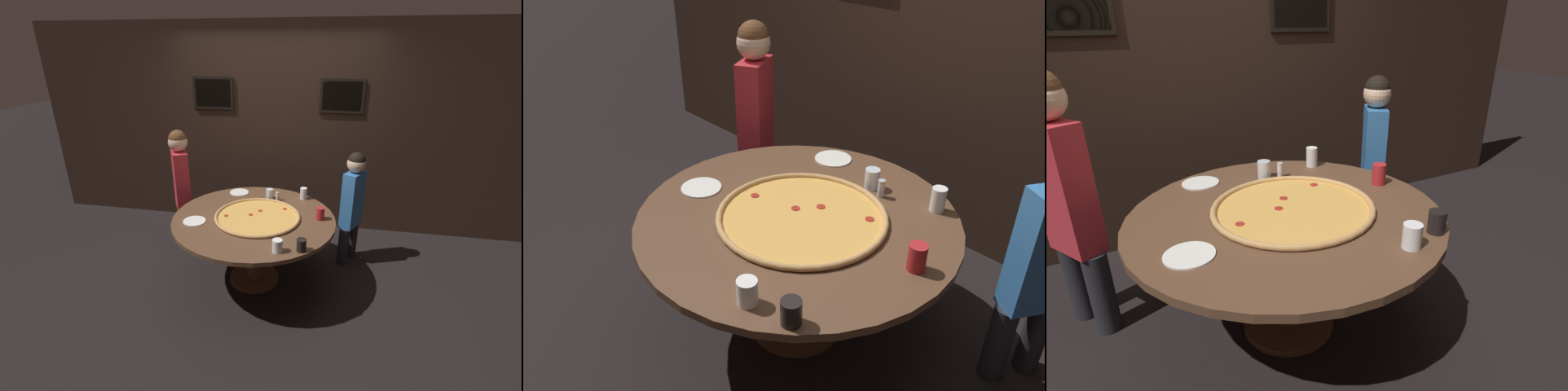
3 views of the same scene
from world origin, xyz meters
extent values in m
plane|color=black|center=(0.00, 0.00, 0.00)|extent=(24.00, 24.00, 0.00)
cube|color=black|center=(0.00, 1.40, 1.30)|extent=(6.40, 0.06, 2.60)
cube|color=black|center=(-0.80, 1.36, 1.75)|extent=(0.52, 0.02, 0.40)
cube|color=slate|center=(-0.80, 1.35, 1.75)|extent=(0.46, 0.01, 0.34)
cube|color=black|center=(0.80, 1.36, 1.75)|extent=(0.52, 0.02, 0.40)
cube|color=#B2A893|center=(0.80, 1.35, 1.75)|extent=(0.46, 0.01, 0.34)
cylinder|color=brown|center=(0.00, 0.00, 0.72)|extent=(1.60, 1.60, 0.04)
cylinder|color=brown|center=(0.00, 0.00, 0.35)|extent=(0.16, 0.16, 0.70)
cylinder|color=brown|center=(0.00, 0.00, 0.02)|extent=(0.52, 0.52, 0.04)
cylinder|color=#E5A84C|center=(0.04, -0.01, 0.75)|extent=(0.81, 0.81, 0.01)
torus|color=tan|center=(0.04, -0.01, 0.76)|extent=(0.85, 0.85, 0.03)
cylinder|color=#A8281E|center=(-0.27, -0.05, 0.75)|extent=(0.04, 0.04, 0.00)
cylinder|color=#A8281E|center=(0.04, 0.12, 0.75)|extent=(0.04, 0.04, 0.00)
cylinder|color=#A8281E|center=(0.28, 0.21, 0.75)|extent=(0.04, 0.04, 0.00)
cylinder|color=#A8281E|center=(-0.03, 0.02, 0.75)|extent=(0.04, 0.04, 0.00)
cylinder|color=#B22328|center=(0.65, 0.07, 0.80)|extent=(0.08, 0.08, 0.12)
cylinder|color=silver|center=(0.08, 0.48, 0.80)|extent=(0.08, 0.08, 0.11)
cylinder|color=white|center=(0.45, 0.54, 0.80)|extent=(0.07, 0.07, 0.13)
cylinder|color=black|center=(0.51, -0.53, 0.79)|extent=(0.08, 0.08, 0.11)
cylinder|color=white|center=(0.32, -0.58, 0.80)|extent=(0.08, 0.08, 0.11)
cylinder|color=white|center=(-0.54, -0.20, 0.74)|extent=(0.22, 0.22, 0.01)
cylinder|color=white|center=(-0.29, 0.58, 0.74)|extent=(0.22, 0.22, 0.01)
cylinder|color=silver|center=(0.17, 0.44, 0.78)|extent=(0.04, 0.04, 0.08)
cylinder|color=#B7B7BC|center=(0.17, 0.44, 0.83)|extent=(0.04, 0.04, 0.01)
cylinder|color=#232328|center=(1.03, 0.66, 0.22)|extent=(0.16, 0.16, 0.45)
cylinder|color=#232328|center=(0.93, 0.48, 0.22)|extent=(0.16, 0.16, 0.45)
cube|color=#3370B2|center=(0.98, 0.57, 0.76)|extent=(0.26, 0.30, 0.63)
sphere|color=beige|center=(0.98, 0.57, 1.17)|extent=(0.19, 0.19, 0.19)
sphere|color=black|center=(0.98, 0.57, 1.21)|extent=(0.18, 0.18, 0.18)
cylinder|color=#232328|center=(-0.93, 0.46, 0.25)|extent=(0.18, 0.18, 0.50)
cylinder|color=#232328|center=(-1.04, 0.66, 0.25)|extent=(0.18, 0.18, 0.50)
cube|color=red|center=(-0.98, 0.56, 0.85)|extent=(0.29, 0.34, 0.70)
camera|label=1|loc=(0.64, -3.02, 2.30)|focal=24.00mm
camera|label=2|loc=(1.50, -1.49, 2.12)|focal=35.00mm
camera|label=3|loc=(-0.80, -1.71, 1.65)|focal=28.00mm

